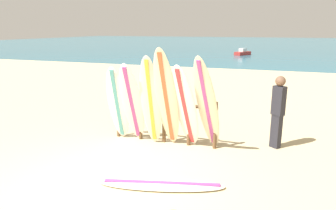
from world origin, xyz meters
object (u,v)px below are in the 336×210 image
surfboard_rack (164,116)px  surfboard_leaning_center_right (185,108)px  surfboard_leaning_right (207,105)px  surfboard_lying_on_sand (162,184)px  beachgoer_standing (278,109)px  surfboard_leaning_left (132,104)px  small_boat_offshore (243,53)px  surfboard_leaning_center (167,99)px  surfboard_leaning_far_left (118,103)px  surfboard_leaning_center_left (151,102)px

surfboard_rack → surfboard_leaning_center_right: 0.82m
surfboard_leaning_right → surfboard_lying_on_sand: bearing=-103.0°
surfboard_leaning_right → beachgoer_standing: size_ratio=1.32×
surfboard_leaning_right → surfboard_leaning_center_right: bearing=178.6°
surfboard_rack → surfboard_leaning_left: size_ratio=1.30×
surfboard_leaning_center_right → small_boat_offshore: bearing=93.7°
surfboard_leaning_center → small_boat_offshore: (-1.35, 27.74, -0.96)m
surfboard_leaning_left → surfboard_leaning_center_right: 1.33m
surfboard_rack → small_boat_offshore: 27.34m
surfboard_leaning_center → surfboard_lying_on_sand: size_ratio=1.03×
surfboard_rack → surfboard_leaning_center_right: bearing=-28.1°
surfboard_lying_on_sand → small_boat_offshore: small_boat_offshore is taller
surfboard_leaning_far_left → beachgoer_standing: (3.80, 0.82, -0.01)m
surfboard_lying_on_sand → small_boat_offshore: 29.52m
surfboard_lying_on_sand → surfboard_leaning_left: bearing=128.9°
surfboard_leaning_center_right → surfboard_leaning_center: bearing=-169.0°
beachgoer_standing → surfboard_leaning_center_right: bearing=-155.8°
surfboard_leaning_center_left → surfboard_leaning_far_left: bearing=172.1°
surfboard_rack → small_boat_offshore: surfboard_rack is taller
surfboard_leaning_center_right → surfboard_leaning_right: surfboard_leaning_right is taller
surfboard_rack → surfboard_leaning_center: 0.72m
surfboard_leaning_far_left → surfboard_leaning_center_right: surfboard_leaning_center_right is taller
surfboard_lying_on_sand → surfboard_leaning_center_left: bearing=117.9°
surfboard_rack → surfboard_leaning_center_left: bearing=-114.0°
surfboard_leaning_left → surfboard_leaning_center_right: bearing=1.6°
surfboard_leaning_far_left → surfboard_leaning_center_right: size_ratio=0.93×
surfboard_leaning_left → surfboard_leaning_center_left: surfboard_leaning_center_left is taller
surfboard_leaning_center → surfboard_rack: bearing=117.7°
surfboard_rack → surfboard_lying_on_sand: size_ratio=1.14×
beachgoer_standing → surfboard_leaning_right: bearing=-148.7°
surfboard_leaning_far_left → surfboard_leaning_center: bearing=-6.9°
surfboard_leaning_far_left → surfboard_lying_on_sand: (1.89, -1.88, -0.94)m
surfboard_rack → beachgoer_standing: size_ratio=1.54×
surfboard_rack → surfboard_leaning_right: 1.30m
surfboard_leaning_center_left → small_boat_offshore: (-0.94, 27.71, -0.87)m
surfboard_leaning_center_left → beachgoer_standing: surfboard_leaning_center_left is taller
surfboard_rack → surfboard_leaning_far_left: surfboard_leaning_far_left is taller
surfboard_leaning_center → surfboard_lying_on_sand: (0.52, -1.71, -1.19)m
beachgoer_standing → surfboard_leaning_far_left: bearing=-167.8°
surfboard_leaning_far_left → surfboard_lying_on_sand: size_ratio=0.82×
small_boat_offshore → surfboard_lying_on_sand: bearing=-86.4°
surfboard_leaning_right → surfboard_rack: bearing=162.6°
surfboard_leaning_left → surfboard_leaning_right: bearing=0.8°
surfboard_leaning_center_left → surfboard_leaning_right: bearing=1.6°
surfboard_leaning_left → beachgoer_standing: bearing=15.7°
surfboard_leaning_far_left → small_boat_offshore: bearing=89.9°
surfboard_leaning_left → beachgoer_standing: 3.47m
surfboard_leaning_center → surfboard_leaning_center_right: size_ratio=1.17×
surfboard_leaning_center → surfboard_leaning_right: bearing=4.3°
surfboard_rack → surfboard_leaning_center: bearing=-62.3°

